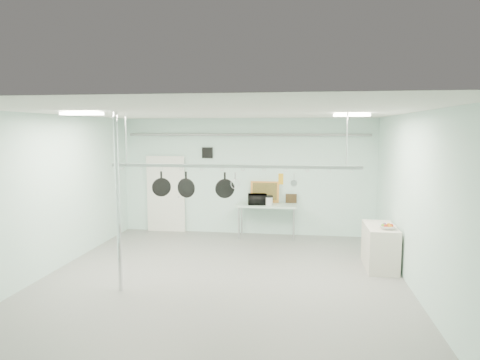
% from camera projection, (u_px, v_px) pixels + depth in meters
% --- Properties ---
extents(floor, '(8.00, 8.00, 0.00)m').
position_uv_depth(floor, '(220.00, 283.00, 8.07)').
color(floor, gray).
rests_on(floor, ground).
extents(ceiling, '(7.00, 8.00, 0.02)m').
position_uv_depth(ceiling, '(219.00, 113.00, 7.70)').
color(ceiling, silver).
rests_on(ceiling, back_wall).
extents(back_wall, '(7.00, 0.02, 3.20)m').
position_uv_depth(back_wall, '(247.00, 177.00, 11.80)').
color(back_wall, silver).
rests_on(back_wall, floor).
extents(right_wall, '(0.02, 8.00, 3.20)m').
position_uv_depth(right_wall, '(417.00, 205.00, 7.39)').
color(right_wall, silver).
rests_on(right_wall, floor).
extents(door, '(1.10, 0.10, 2.20)m').
position_uv_depth(door, '(166.00, 195.00, 12.14)').
color(door, silver).
rests_on(door, floor).
extents(wall_vent, '(0.30, 0.04, 0.30)m').
position_uv_depth(wall_vent, '(207.00, 153.00, 11.86)').
color(wall_vent, black).
rests_on(wall_vent, back_wall).
extents(conduit_pipe, '(6.60, 0.07, 0.07)m').
position_uv_depth(conduit_pipe, '(246.00, 135.00, 11.58)').
color(conduit_pipe, gray).
rests_on(conduit_pipe, back_wall).
extents(chrome_pole, '(0.08, 0.08, 3.20)m').
position_uv_depth(chrome_pole, '(118.00, 203.00, 7.53)').
color(chrome_pole, silver).
rests_on(chrome_pole, floor).
extents(prep_table, '(1.60, 0.70, 0.91)m').
position_uv_depth(prep_table, '(267.00, 207.00, 11.43)').
color(prep_table, '#B0CFBF').
rests_on(prep_table, floor).
extents(side_cabinet, '(0.60, 1.20, 0.90)m').
position_uv_depth(side_cabinet, '(380.00, 247.00, 8.95)').
color(side_cabinet, beige).
rests_on(side_cabinet, floor).
extents(pot_rack, '(4.80, 0.06, 1.00)m').
position_uv_depth(pot_rack, '(232.00, 165.00, 8.07)').
color(pot_rack, '#B7B7BC').
rests_on(pot_rack, ceiling).
extents(light_panel_left, '(0.65, 0.30, 0.05)m').
position_uv_depth(light_panel_left, '(82.00, 114.00, 7.22)').
color(light_panel_left, white).
rests_on(light_panel_left, ceiling).
extents(light_panel_right, '(0.65, 0.30, 0.05)m').
position_uv_depth(light_panel_right, '(351.00, 115.00, 7.95)').
color(light_panel_right, white).
rests_on(light_panel_right, ceiling).
extents(microwave, '(0.54, 0.40, 0.28)m').
position_uv_depth(microwave, '(257.00, 199.00, 11.37)').
color(microwave, black).
rests_on(microwave, prep_table).
extents(coffee_canister, '(0.19, 0.19, 0.22)m').
position_uv_depth(coffee_canister, '(269.00, 201.00, 11.24)').
color(coffee_canister, silver).
rests_on(coffee_canister, prep_table).
extents(painting_large, '(0.78, 0.14, 0.58)m').
position_uv_depth(painting_large, '(265.00, 192.00, 11.69)').
color(painting_large, orange).
rests_on(painting_large, prep_table).
extents(painting_small, '(0.30, 0.09, 0.25)m').
position_uv_depth(painting_small, '(291.00, 198.00, 11.61)').
color(painting_small, '#302211').
rests_on(painting_small, prep_table).
extents(fruit_bowl, '(0.35, 0.35, 0.08)m').
position_uv_depth(fruit_bowl, '(387.00, 227.00, 8.59)').
color(fruit_bowl, silver).
rests_on(fruit_bowl, side_cabinet).
extents(skillet_left, '(0.35, 0.22, 0.50)m').
position_uv_depth(skillet_left, '(161.00, 184.00, 8.32)').
color(skillet_left, black).
rests_on(skillet_left, pot_rack).
extents(skillet_mid, '(0.38, 0.15, 0.51)m').
position_uv_depth(skillet_mid, '(186.00, 185.00, 8.25)').
color(skillet_mid, black).
rests_on(skillet_mid, pot_rack).
extents(skillet_right, '(0.37, 0.17, 0.50)m').
position_uv_depth(skillet_right, '(225.00, 185.00, 8.14)').
color(skillet_right, black).
rests_on(skillet_right, pot_rack).
extents(whisk, '(0.22, 0.22, 0.32)m').
position_uv_depth(whisk, '(235.00, 181.00, 8.10)').
color(whisk, '#B2B1B6').
rests_on(whisk, pot_rack).
extents(grater, '(0.09, 0.05, 0.22)m').
position_uv_depth(grater, '(281.00, 179.00, 7.98)').
color(grater, yellow).
rests_on(grater, pot_rack).
extents(saucepan, '(0.14, 0.11, 0.23)m').
position_uv_depth(saucepan, '(294.00, 179.00, 7.94)').
color(saucepan, silver).
rests_on(saucepan, pot_rack).
extents(fruit_cluster, '(0.24, 0.24, 0.09)m').
position_uv_depth(fruit_cluster, '(387.00, 225.00, 8.59)').
color(fruit_cluster, '#A1210E').
rests_on(fruit_cluster, fruit_bowl).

